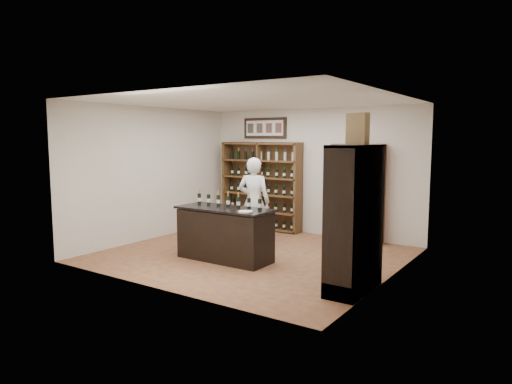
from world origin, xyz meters
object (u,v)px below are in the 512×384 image
tasting_counter (225,234)px  shopkeeper (254,202)px  side_cabinet (356,242)px  counter_bottle_0 (199,199)px  wine_crate (358,129)px  wine_shelf (262,186)px

tasting_counter → shopkeeper: (-0.23, 1.31, 0.45)m
side_cabinet → shopkeeper: size_ratio=1.16×
tasting_counter → shopkeeper: bearing=100.1°
counter_bottle_0 → wine_crate: wine_crate is taller
wine_shelf → shopkeeper: (0.87, -1.62, -0.15)m
wine_shelf → wine_crate: bearing=-40.5°
side_cabinet → wine_crate: (-0.02, -0.01, 1.68)m
tasting_counter → counter_bottle_0: counter_bottle_0 is taller
wine_shelf → shopkeeper: size_ratio=1.16×
wine_shelf → counter_bottle_0: size_ratio=7.33×
wine_shelf → tasting_counter: bearing=-69.4°
wine_shelf → wine_crate: 5.18m
side_cabinet → wine_crate: 1.68m
wine_shelf → side_cabinet: 5.02m
shopkeeper → wine_crate: wine_crate is taller
tasting_counter → side_cabinet: side_cabinet is taller
tasting_counter → counter_bottle_0: 0.95m
counter_bottle_0 → shopkeeper: bearing=68.0°
wine_shelf → counter_bottle_0: (0.38, -2.82, 0.01)m
tasting_counter → side_cabinet: size_ratio=0.85×
side_cabinet → shopkeeper: bearing=151.4°
side_cabinet → counter_bottle_0: bearing=173.2°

